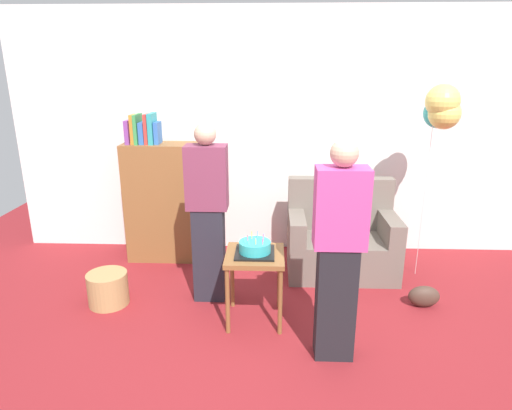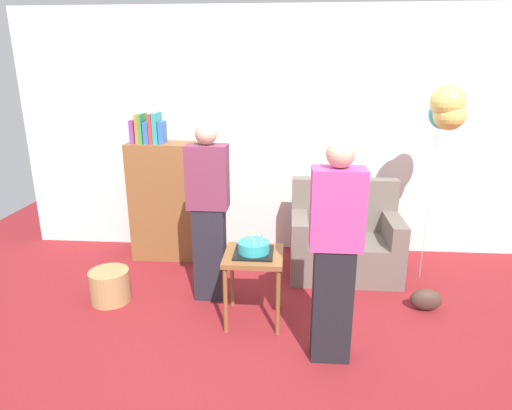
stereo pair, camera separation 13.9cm
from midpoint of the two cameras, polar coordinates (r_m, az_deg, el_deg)
The scene contains 11 objects.
ground_plane at distance 3.58m, azimuth 1.80°, elevation -17.92°, with size 8.00×8.00×0.00m, color maroon.
wall_back at distance 5.02m, azimuth 2.14°, elevation 9.17°, with size 6.00×0.10×2.70m, color silver.
couch at distance 4.69m, azimuth 10.09°, elevation -4.53°, with size 1.10×0.70×0.96m.
bookshelf at distance 4.95m, azimuth -12.75°, elevation 0.73°, with size 0.80×0.36×1.62m.
side_table at distance 3.67m, azimuth -1.25°, elevation -7.66°, with size 0.48×0.48×0.61m.
birthday_cake at distance 3.61m, azimuth -1.26°, elevation -5.58°, with size 0.32×0.32×0.17m.
person_blowing_candles at distance 3.94m, azimuth -7.27°, elevation -1.06°, with size 0.36×0.22×1.63m.
person_holding_cake at distance 3.14m, azimuth 9.37°, elevation -6.07°, with size 0.36×0.22×1.63m.
wicker_basket at distance 4.30m, azimuth -19.52°, elevation -10.18°, with size 0.36×0.36×0.30m, color #A88451.
handbag at distance 4.29m, azimuth 20.03°, elevation -11.07°, with size 0.28×0.14×0.20m, color #473328.
balloon_bunch at distance 4.49m, azimuth 22.13°, elevation 11.45°, with size 0.34×0.47×1.93m.
Camera 1 is at (-0.06, -2.92, 2.07)m, focal length 30.88 mm.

